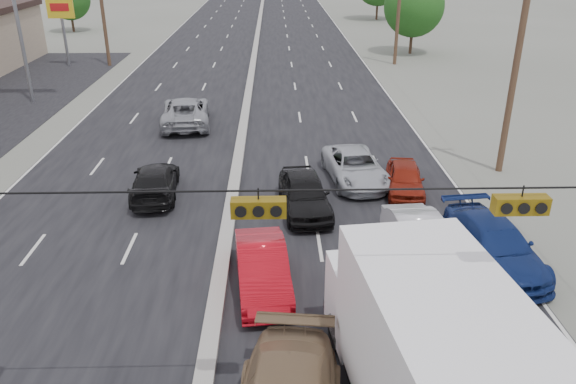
{
  "coord_description": "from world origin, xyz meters",
  "views": [
    {
      "loc": [
        1.81,
        -9.54,
        10.07
      ],
      "look_at": [
        2.26,
        7.9,
        2.2
      ],
      "focal_mm": 35.0,
      "sensor_mm": 36.0,
      "label": 1
    }
  ],
  "objects_px": {
    "red_sedan": "(262,269)",
    "queue_car_a": "(305,194)",
    "utility_pole_left_c": "(102,4)",
    "queue_car_e": "(405,179)",
    "utility_pole_right_c": "(399,4)",
    "box_truck": "(424,350)",
    "queue_car_b": "(420,241)",
    "utility_pole_right_b": "(516,63)",
    "tree_right_mid": "(414,7)",
    "oncoming_far": "(186,112)",
    "oncoming_near": "(155,182)",
    "queue_car_d": "(494,245)",
    "queue_car_c": "(355,167)",
    "pole_sign_far": "(61,13)"
  },
  "relations": [
    {
      "from": "red_sedan",
      "to": "queue_car_a",
      "type": "height_order",
      "value": "queue_car_a"
    },
    {
      "from": "utility_pole_left_c",
      "to": "queue_car_e",
      "type": "height_order",
      "value": "utility_pole_left_c"
    },
    {
      "from": "utility_pole_left_c",
      "to": "utility_pole_right_c",
      "type": "relative_size",
      "value": 1.0
    },
    {
      "from": "utility_pole_right_c",
      "to": "box_truck",
      "type": "relative_size",
      "value": 1.22
    },
    {
      "from": "utility_pole_right_c",
      "to": "red_sedan",
      "type": "bearing_deg",
      "value": -107.77
    },
    {
      "from": "red_sedan",
      "to": "queue_car_b",
      "type": "relative_size",
      "value": 0.96
    },
    {
      "from": "utility_pole_right_c",
      "to": "queue_car_b",
      "type": "xyz_separation_m",
      "value": [
        -5.8,
        -33.06,
        -4.36
      ]
    },
    {
      "from": "utility_pole_right_b",
      "to": "tree_right_mid",
      "type": "height_order",
      "value": "utility_pole_right_b"
    },
    {
      "from": "queue_car_e",
      "to": "oncoming_far",
      "type": "distance_m",
      "value": 14.79
    },
    {
      "from": "utility_pole_left_c",
      "to": "oncoming_near",
      "type": "height_order",
      "value": "utility_pole_left_c"
    },
    {
      "from": "red_sedan",
      "to": "oncoming_far",
      "type": "height_order",
      "value": "oncoming_far"
    },
    {
      "from": "utility_pole_right_c",
      "to": "tree_right_mid",
      "type": "bearing_deg",
      "value": 63.43
    },
    {
      "from": "tree_right_mid",
      "to": "queue_car_d",
      "type": "xyz_separation_m",
      "value": [
        -5.89,
        -38.38,
        -3.59
      ]
    },
    {
      "from": "red_sedan",
      "to": "oncoming_far",
      "type": "relative_size",
      "value": 0.75
    },
    {
      "from": "tree_right_mid",
      "to": "queue_car_b",
      "type": "relative_size",
      "value": 1.56
    },
    {
      "from": "utility_pole_right_c",
      "to": "oncoming_far",
      "type": "bearing_deg",
      "value": -132.5
    },
    {
      "from": "utility_pole_right_c",
      "to": "oncoming_far",
      "type": "height_order",
      "value": "utility_pole_right_c"
    },
    {
      "from": "queue_car_c",
      "to": "queue_car_e",
      "type": "relative_size",
      "value": 1.3
    },
    {
      "from": "utility_pole_right_c",
      "to": "queue_car_c",
      "type": "height_order",
      "value": "utility_pole_right_c"
    },
    {
      "from": "oncoming_near",
      "to": "oncoming_far",
      "type": "relative_size",
      "value": 0.78
    },
    {
      "from": "queue_car_a",
      "to": "queue_car_e",
      "type": "relative_size",
      "value": 1.19
    },
    {
      "from": "queue_car_e",
      "to": "oncoming_far",
      "type": "relative_size",
      "value": 0.65
    },
    {
      "from": "utility_pole_right_c",
      "to": "queue_car_c",
      "type": "distance_m",
      "value": 27.41
    },
    {
      "from": "utility_pole_left_c",
      "to": "queue_car_a",
      "type": "height_order",
      "value": "utility_pole_left_c"
    },
    {
      "from": "queue_car_b",
      "to": "queue_car_d",
      "type": "distance_m",
      "value": 2.44
    },
    {
      "from": "queue_car_b",
      "to": "queue_car_e",
      "type": "relative_size",
      "value": 1.2
    },
    {
      "from": "pole_sign_far",
      "to": "queue_car_c",
      "type": "distance_m",
      "value": 33.99
    },
    {
      "from": "utility_pole_right_b",
      "to": "tree_right_mid",
      "type": "bearing_deg",
      "value": 85.24
    },
    {
      "from": "queue_car_b",
      "to": "oncoming_near",
      "type": "xyz_separation_m",
      "value": [
        -9.99,
        5.6,
        -0.09
      ]
    },
    {
      "from": "red_sedan",
      "to": "queue_car_c",
      "type": "distance_m",
      "value": 9.44
    },
    {
      "from": "queue_car_a",
      "to": "oncoming_far",
      "type": "bearing_deg",
      "value": 112.69
    },
    {
      "from": "queue_car_a",
      "to": "queue_car_d",
      "type": "bearing_deg",
      "value": -40.67
    },
    {
      "from": "red_sedan",
      "to": "queue_car_e",
      "type": "distance_m",
      "value": 9.4
    },
    {
      "from": "utility_pole_left_c",
      "to": "queue_car_b",
      "type": "height_order",
      "value": "utility_pole_left_c"
    },
    {
      "from": "utility_pole_right_b",
      "to": "queue_car_a",
      "type": "relative_size",
      "value": 2.21
    },
    {
      "from": "box_truck",
      "to": "queue_car_b",
      "type": "distance_m",
      "value": 7.37
    },
    {
      "from": "utility_pole_right_b",
      "to": "red_sedan",
      "type": "bearing_deg",
      "value": -139.02
    },
    {
      "from": "utility_pole_right_b",
      "to": "queue_car_b",
      "type": "relative_size",
      "value": 2.19
    },
    {
      "from": "utility_pole_right_b",
      "to": "tree_right_mid",
      "type": "distance_m",
      "value": 30.11
    },
    {
      "from": "red_sedan",
      "to": "oncoming_far",
      "type": "distance_m",
      "value": 17.95
    },
    {
      "from": "utility_pole_right_b",
      "to": "pole_sign_far",
      "type": "height_order",
      "value": "utility_pole_right_b"
    },
    {
      "from": "utility_pole_left_c",
      "to": "queue_car_b",
      "type": "bearing_deg",
      "value": -59.85
    },
    {
      "from": "pole_sign_far",
      "to": "red_sedan",
      "type": "relative_size",
      "value": 1.36
    },
    {
      "from": "box_truck",
      "to": "tree_right_mid",
      "type": "bearing_deg",
      "value": 70.8
    },
    {
      "from": "utility_pole_left_c",
      "to": "red_sedan",
      "type": "relative_size",
      "value": 2.27
    },
    {
      "from": "utility_pole_right_c",
      "to": "queue_car_c",
      "type": "bearing_deg",
      "value": -105.12
    },
    {
      "from": "queue_car_b",
      "to": "oncoming_far",
      "type": "height_order",
      "value": "oncoming_far"
    },
    {
      "from": "queue_car_c",
      "to": "queue_car_a",
      "type": "bearing_deg",
      "value": -136.16
    },
    {
      "from": "utility_pole_left_c",
      "to": "queue_car_c",
      "type": "relative_size",
      "value": 2.02
    },
    {
      "from": "tree_right_mid",
      "to": "queue_car_e",
      "type": "distance_m",
      "value": 33.5
    }
  ]
}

